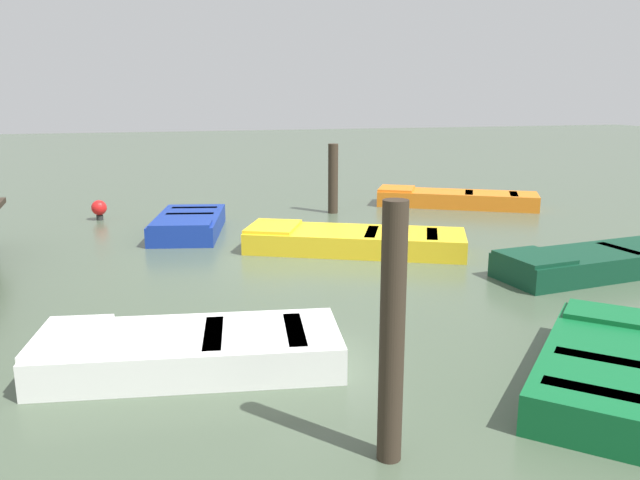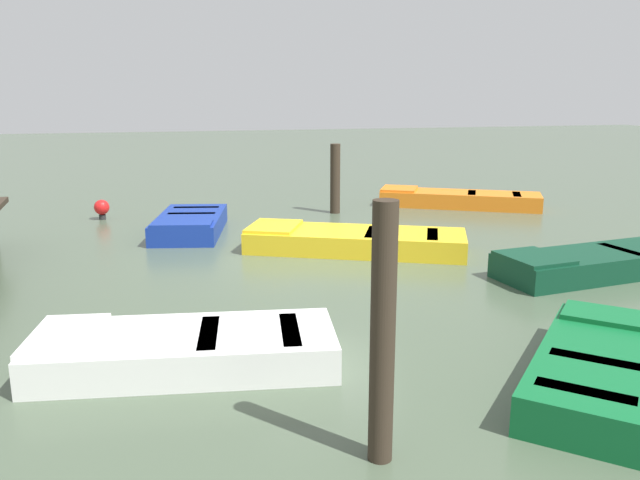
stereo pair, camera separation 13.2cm
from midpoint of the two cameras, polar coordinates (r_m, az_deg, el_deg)
ground_plane at (r=11.64m, az=-0.32°, el=-1.68°), size 80.00×80.00×0.00m
rowboat_green at (r=7.28m, az=23.55°, el=-10.38°), size 2.83×2.77×0.46m
rowboat_yellow at (r=12.15m, az=2.73°, el=-0.01°), size 2.98×4.35×0.46m
rowboat_white at (r=7.25m, az=-12.31°, el=-9.65°), size 1.77×3.45×0.46m
rowboat_dark_green at (r=11.69m, az=24.04°, el=-1.70°), size 1.64×4.06×0.46m
rowboat_blue at (r=13.94m, az=-12.06°, el=1.45°), size 2.95×1.86×0.46m
rowboat_orange at (r=17.28m, az=11.94°, el=3.70°), size 3.00×4.20×0.46m
mooring_piling_far_left at (r=15.90m, az=0.95°, el=5.57°), size 0.25×0.25×1.75m
mooring_piling_mid_right at (r=5.13m, az=5.80°, el=-8.57°), size 0.21×0.21×2.20m
marker_buoy at (r=16.01m, az=-19.59°, el=2.72°), size 0.36×0.36×0.48m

